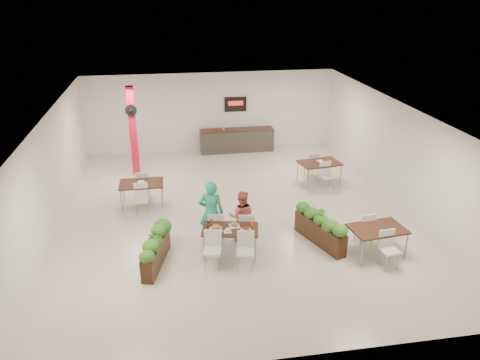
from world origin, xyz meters
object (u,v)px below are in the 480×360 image
object	(u,v)px
diner_man	(211,213)
side_table_b	(319,165)
red_column	(133,130)
main_table	(230,233)
planter_right	(320,226)
side_table_c	(377,232)
side_table_a	(142,186)
planter_left	(156,246)
diner_woman	(242,216)
service_counter	(237,140)

from	to	relation	value
diner_man	side_table_b	xyz separation A→B (m)	(4.12, 3.51, -0.25)
red_column	main_table	size ratio (longest dim) A/B	1.74
planter_right	side_table_c	distance (m)	1.46
side_table_a	planter_left	bearing A→B (deg)	-82.58
main_table	diner_man	world-z (taller)	diner_man
red_column	planter_right	world-z (taller)	red_column
side_table_b	diner_woman	bearing A→B (deg)	-142.18
main_table	side_table_b	xyz separation A→B (m)	(3.73, 4.16, 0.01)
main_table	diner_woman	size ratio (longest dim) A/B	1.26
main_table	diner_man	bearing A→B (deg)	120.82
service_counter	side_table_c	distance (m)	8.79
diner_man	diner_woman	bearing A→B (deg)	-168.28
side_table_c	side_table_b	bearing A→B (deg)	82.76
main_table	side_table_a	world-z (taller)	same
diner_man	side_table_c	distance (m)	4.25
diner_woman	diner_man	bearing A→B (deg)	11.72
planter_left	side_table_c	size ratio (longest dim) A/B	1.09
service_counter	planter_right	xyz separation A→B (m)	(0.99, -7.74, 0.01)
main_table	diner_man	distance (m)	0.80
diner_man	planter_right	size ratio (longest dim) A/B	0.97
diner_man	side_table_a	world-z (taller)	diner_man
red_column	side_table_a	world-z (taller)	red_column
red_column	planter_right	bearing A→B (deg)	-49.64
diner_man	side_table_a	distance (m)	3.28
side_table_a	service_counter	bearing A→B (deg)	51.62
planter_right	side_table_b	bearing A→B (deg)	72.00
diner_man	side_table_c	world-z (taller)	diner_man
main_table	side_table_c	world-z (taller)	same
red_column	main_table	world-z (taller)	red_column
side_table_a	side_table_b	size ratio (longest dim) A/B	0.98
side_table_b	side_table_c	bearing A→B (deg)	-99.57
diner_woman	side_table_c	distance (m)	3.48
main_table	planter_right	world-z (taller)	planter_right
red_column	main_table	distance (m)	6.65
side_table_c	diner_woman	bearing A→B (deg)	152.67
planter_left	side_table_a	bearing A→B (deg)	96.84
red_column	side_table_c	bearing A→B (deg)	-46.87
red_column	diner_woman	world-z (taller)	red_column
service_counter	side_table_b	distance (m)	4.40
red_column	service_counter	bearing A→B (deg)	25.00
red_column	service_counter	xyz separation A→B (m)	(4.00, 1.86, -1.15)
planter_right	red_column	bearing A→B (deg)	130.36
diner_man	side_table_c	xyz separation A→B (m)	(4.05, -1.24, -0.26)
main_table	planter_right	distance (m)	2.44
planter_right	side_table_a	world-z (taller)	planter_right
planter_right	main_table	bearing A→B (deg)	-175.72
side_table_a	side_table_c	bearing A→B (deg)	-32.86
planter_left	planter_right	xyz separation A→B (m)	(4.29, 0.32, -0.00)
red_column	side_table_b	xyz separation A→B (m)	(6.28, -1.89, -1.00)
planter_left	side_table_c	distance (m)	5.54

